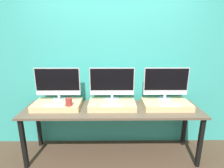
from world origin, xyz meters
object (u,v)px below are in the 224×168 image
keyboard_right (170,105)px  mug (69,102)px  monitor_left (58,83)px  keyboard_center (112,105)px  monitor_right (166,83)px  monitor_center (112,83)px  keyboard_left (54,105)px

keyboard_right → mug: bearing=180.0°
monitor_left → keyboard_right: 1.57m
keyboard_center → monitor_right: monitor_right is taller
keyboard_right → monitor_right: bearing=90.0°
monitor_center → keyboard_center: monitor_center is taller
keyboard_right → monitor_left: bearing=171.7°
monitor_left → keyboard_left: (0.00, -0.22, -0.24)m
mug → monitor_center: size_ratio=0.16×
mug → monitor_center: bearing=21.3°
mug → keyboard_right: (1.34, 0.00, -0.04)m
monitor_right → keyboard_right: monitor_right is taller
monitor_right → keyboard_center: bearing=-163.7°
monitor_right → keyboard_right: 0.33m
keyboard_right → keyboard_center: bearing=180.0°
monitor_left → monitor_center: same height
mug → monitor_center: monitor_center is taller
keyboard_left → monitor_center: bearing=16.3°
monitor_left → keyboard_right: size_ratio=2.33×
monitor_right → monitor_center: bearing=180.0°
mug → monitor_left: bearing=130.9°
keyboard_left → monitor_right: size_ratio=0.43×
monitor_center → mug: bearing=-158.7°
keyboard_center → keyboard_right: size_ratio=1.00×
mug → monitor_right: 1.38m
keyboard_left → mug: mug is taller
monitor_center → keyboard_left: bearing=-163.7°
mug → keyboard_center: bearing=0.0°
keyboard_center → keyboard_right: 0.77m
keyboard_left → mug: size_ratio=2.66×
keyboard_center → monitor_center: bearing=90.0°
monitor_right → keyboard_left: bearing=-171.7°
monitor_left → keyboard_center: monitor_left is taller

